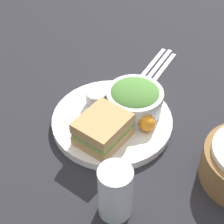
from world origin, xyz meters
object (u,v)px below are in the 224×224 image
object	(u,v)px
sandwich	(103,129)
dressing_cup	(96,98)
salad_bowl	(135,98)
drink_glass	(115,192)
fork	(151,64)
spoon	(163,68)
plate	(112,121)
knife	(157,66)

from	to	relation	value
sandwich	dressing_cup	bearing A→B (deg)	-147.37
sandwich	salad_bowl	distance (m)	0.12
sandwich	drink_glass	xyz separation A→B (m)	(0.14, 0.09, 0.01)
salad_bowl	drink_glass	distance (m)	0.27
fork	spoon	world-z (taller)	same
sandwich	fork	world-z (taller)	sandwich
plate	dressing_cup	xyz separation A→B (m)	(-0.03, -0.05, 0.03)
salad_bowl	knife	bearing A→B (deg)	-176.83
knife	fork	bearing A→B (deg)	90.00
dressing_cup	knife	bearing A→B (deg)	160.82
drink_glass	fork	size ratio (longest dim) A/B	0.67
dressing_cup	drink_glass	xyz separation A→B (m)	(0.24, 0.15, 0.02)
plate	fork	world-z (taller)	plate
plate	knife	bearing A→B (deg)	174.67
salad_bowl	knife	world-z (taller)	salad_bowl
sandwich	knife	distance (m)	0.33
fork	knife	size ratio (longest dim) A/B	0.95
fork	knife	bearing A→B (deg)	-90.00
salad_bowl	dressing_cup	world-z (taller)	salad_bowl
salad_bowl	plate	bearing A→B (deg)	-35.16
dressing_cup	knife	distance (m)	0.24
sandwich	plate	bearing A→B (deg)	-173.02
plate	knife	size ratio (longest dim) A/B	1.51
sandwich	fork	distance (m)	0.33
sandwich	salad_bowl	world-z (taller)	salad_bowl
plate	sandwich	xyz separation A→B (m)	(0.07, 0.01, 0.04)
salad_bowl	drink_glass	bearing A→B (deg)	13.88
fork	plate	bearing A→B (deg)	-176.02
fork	spoon	size ratio (longest dim) A/B	1.11
sandwich	dressing_cup	distance (m)	0.12
plate	salad_bowl	xyz separation A→B (m)	(-0.05, 0.04, 0.04)
fork	dressing_cup	bearing A→B (deg)	170.38
sandwich	knife	size ratio (longest dim) A/B	0.68
salad_bowl	spoon	distance (m)	0.21
dressing_cup	fork	size ratio (longest dim) A/B	0.28
salad_bowl	spoon	size ratio (longest dim) A/B	0.84
drink_glass	knife	world-z (taller)	drink_glass
sandwich	drink_glass	distance (m)	0.17
dressing_cup	fork	bearing A→B (deg)	165.05
salad_bowl	drink_glass	size ratio (longest dim) A/B	1.13
dressing_cup	drink_glass	bearing A→B (deg)	32.82
sandwich	fork	bearing A→B (deg)	-179.61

